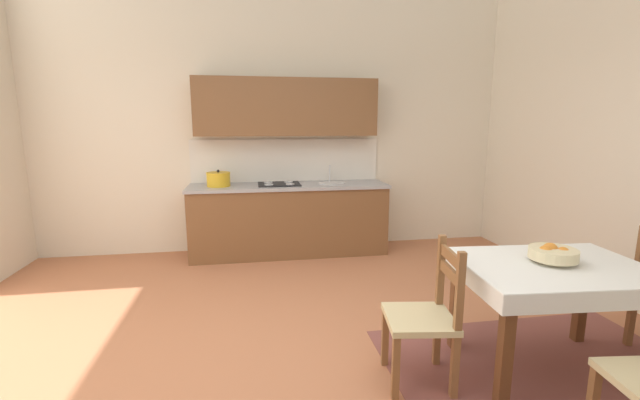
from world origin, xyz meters
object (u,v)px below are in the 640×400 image
at_px(dining_table, 552,286).
at_px(kitchen_cabinetry, 288,187).
at_px(fruit_bowl, 553,254).
at_px(dining_chair_tv_side, 426,317).

bearing_deg(dining_table, kitchen_cabinetry, 116.94).
relative_size(kitchen_cabinetry, dining_table, 2.00).
bearing_deg(dining_table, fruit_bowl, 75.81).
bearing_deg(fruit_bowl, kitchen_cabinetry, 117.42).
bearing_deg(fruit_bowl, dining_chair_tv_side, -179.42).
distance_m(dining_table, fruit_bowl, 0.21).
xyz_separation_m(dining_table, fruit_bowl, (0.01, 0.04, 0.21)).
bearing_deg(dining_chair_tv_side, fruit_bowl, 0.58).
bearing_deg(kitchen_cabinetry, dining_chair_tv_side, -77.96).
bearing_deg(fruit_bowl, dining_table, -104.19).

